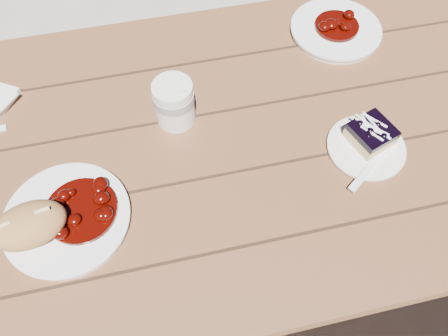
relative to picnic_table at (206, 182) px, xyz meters
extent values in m
plane|color=#A09B90|center=(0.00, 0.00, -0.59)|extent=(60.00, 60.00, 0.00)
cube|color=brown|center=(0.00, 0.00, 0.14)|extent=(2.00, 0.80, 0.05)
cube|color=brown|center=(0.88, 0.32, -0.24)|extent=(0.07, 0.07, 0.70)
cube|color=brown|center=(0.00, 0.65, -0.15)|extent=(1.80, 0.25, 0.04)
cube|color=brown|center=(0.80, 0.65, -0.38)|extent=(0.06, 0.06, 0.42)
cylinder|color=white|center=(-0.29, -0.12, 0.17)|extent=(0.24, 0.24, 0.02)
ellipsoid|color=#AC7742|center=(-0.34, -0.14, 0.21)|extent=(0.15, 0.12, 0.07)
cylinder|color=white|center=(0.33, -0.09, 0.17)|extent=(0.16, 0.16, 0.01)
cube|color=#D4B574|center=(0.34, -0.07, 0.18)|extent=(0.10, 0.10, 0.03)
cube|color=black|center=(0.34, -0.07, 0.21)|extent=(0.10, 0.10, 0.02)
cylinder|color=white|center=(-0.04, 0.08, 0.21)|extent=(0.08, 0.08, 0.11)
cylinder|color=white|center=(0.39, 0.27, 0.17)|extent=(0.22, 0.22, 0.02)
camera|label=1|loc=(-0.07, -0.52, 0.93)|focal=35.00mm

